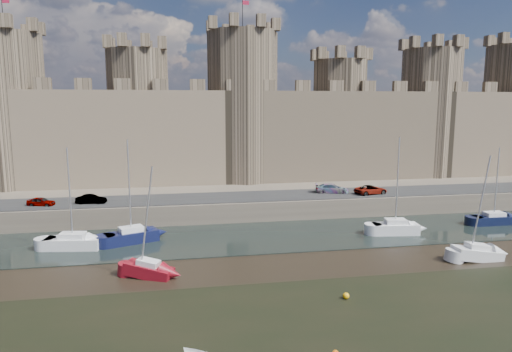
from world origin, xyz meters
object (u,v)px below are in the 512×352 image
Objects in this scene: sailboat_4 at (149,269)px; car_1 at (91,199)px; car_0 at (41,202)px; sailboat_2 at (395,227)px; sailboat_3 at (494,219)px; sailboat_0 at (73,242)px; sailboat_5 at (477,252)px; car_3 at (371,190)px; car_2 at (332,189)px; sailboat_1 at (131,235)px.

car_1 is at bearing 135.83° from sailboat_4.
sailboat_2 is (39.98, -10.63, -2.19)m from car_0.
sailboat_4 reaches higher than sailboat_3.
sailboat_0 is at bearing -173.58° from sailboat_2.
car_1 is 0.36× the size of sailboat_5.
car_0 is at bearing 172.96° from sailboat_2.
sailboat_5 is at bearing -110.48° from car_1.
car_3 is at bearing -75.08° from car_0.
car_2 reaches higher than car_3.
car_2 is 1.00× the size of car_3.
sailboat_1 is 1.17× the size of sailboat_3.
car_1 is 42.91m from sailboat_5.
car_1 is at bearing 170.40° from sailboat_2.
car_0 is at bearing 127.24° from sailboat_0.
sailboat_0 reaches higher than sailboat_4.
car_2 is 0.45× the size of sailboat_5.
car_3 is 0.41× the size of sailboat_1.
sailboat_3 is at bearing -106.93° from car_2.
sailboat_3 is (12.19, -8.48, -2.39)m from car_3.
car_1 is 0.38× the size of sailboat_3.
car_1 is 0.33× the size of sailboat_2.
sailboat_0 is 1.10× the size of sailboat_3.
sailboat_1 reaches higher than car_3.
sailboat_1 is at bearing 125.74° from car_2.
car_1 is 36.03m from sailboat_2.
car_1 is 10.19m from sailboat_0.
car_2 is at bearing 112.60° from sailboat_2.
sailboat_0 is 1.03× the size of sailboat_5.
sailboat_0 is 5.74m from sailboat_1.
sailboat_3 is 15.21m from sailboat_5.
sailboat_3 is at bearing 37.79° from sailboat_4.
car_0 is 41.68m from car_3.
sailboat_4 is at bearing 109.87° from car_3.
car_2 is 5.21m from car_3.
sailboat_5 reaches higher than sailboat_3.
sailboat_0 is 12.04m from sailboat_4.
sailboat_3 is (17.10, -10.23, -2.41)m from car_2.
car_0 is 0.29× the size of sailboat_1.
sailboat_4 is (7.93, -9.05, -0.09)m from sailboat_0.
sailboat_1 reaches higher than sailboat_5.
sailboat_1 is at bearing -112.97° from car_0.
car_0 is 11.41m from sailboat_0.
sailboat_1 is 42.78m from sailboat_3.
car_1 is 36.01m from car_3.
sailboat_5 reaches higher than car_0.
car_2 reaches higher than car_1.
sailboat_3 is at bearing 48.01° from sailboat_5.
sailboat_5 is (30.17, -1.03, 0.01)m from sailboat_4.
sailboat_3 is 41.74m from sailboat_4.
sailboat_2 is (3.21, -12.18, -2.30)m from car_2.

